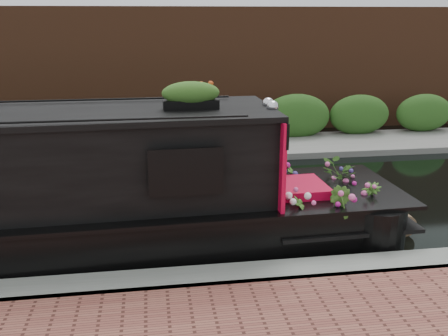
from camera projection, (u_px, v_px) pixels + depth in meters
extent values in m
plane|color=black|center=(147.00, 208.00, 10.06)|extent=(80.00, 80.00, 0.00)
cube|color=gray|center=(147.00, 295.00, 6.94)|extent=(40.00, 0.60, 0.50)
cube|color=slate|center=(147.00, 154.00, 14.03)|extent=(40.00, 2.40, 0.34)
cube|color=#2A561C|center=(147.00, 146.00, 14.88)|extent=(40.00, 1.10, 2.80)
cube|color=brown|center=(147.00, 130.00, 16.87)|extent=(40.00, 1.00, 8.00)
cube|color=red|center=(268.00, 156.00, 8.18)|extent=(0.13, 1.87, 1.44)
cube|color=black|center=(186.00, 172.00, 7.06)|extent=(0.96, 0.06, 0.59)
cube|color=red|center=(299.00, 198.00, 8.49)|extent=(0.89, 0.99, 0.53)
sphere|color=silver|center=(273.00, 107.00, 7.80)|extent=(0.19, 0.19, 0.19)
sphere|color=silver|center=(268.00, 103.00, 8.08)|extent=(0.19, 0.19, 0.19)
cube|color=black|center=(191.00, 104.00, 7.75)|extent=(0.87, 0.27, 0.14)
ellipsoid|color=#CC4616|center=(191.00, 92.00, 7.69)|extent=(0.95, 0.26, 0.26)
imported|color=#3A6923|center=(299.00, 213.00, 7.81)|extent=(0.33, 0.35, 0.56)
imported|color=#3A6923|center=(340.00, 209.00, 7.79)|extent=(0.46, 0.49, 0.69)
imported|color=#3A6923|center=(341.00, 179.00, 9.16)|extent=(0.71, 0.63, 0.73)
imported|color=#3A6923|center=(370.00, 200.00, 8.36)|extent=(0.45, 0.45, 0.58)
imported|color=#3A6923|center=(291.00, 182.00, 9.09)|extent=(0.35, 0.42, 0.69)
cylinder|color=#856346|center=(401.00, 222.00, 8.92)|extent=(0.39, 0.45, 0.39)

